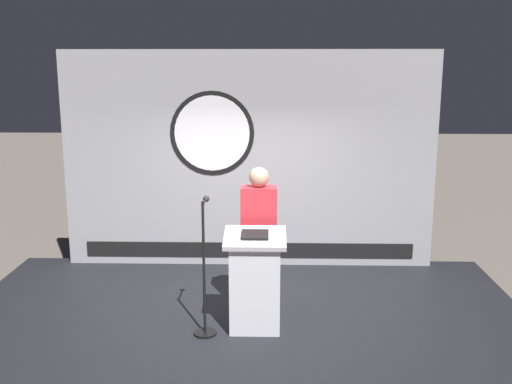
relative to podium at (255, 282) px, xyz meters
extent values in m
plane|color=#6B6056|center=(-0.14, 0.24, -0.83)|extent=(40.00, 40.00, 0.00)
cube|color=black|center=(-0.14, 0.24, -0.68)|extent=(6.40, 4.00, 0.30)
cube|color=#9E9EA3|center=(-0.14, 2.09, 0.94)|extent=(5.04, 0.10, 2.94)
cylinder|color=black|center=(-0.63, 2.04, 1.31)|extent=(1.13, 0.02, 1.13)
cylinder|color=white|center=(-0.63, 2.03, 1.31)|extent=(1.01, 0.02, 1.01)
cube|color=black|center=(-0.14, 2.04, -0.31)|extent=(4.54, 0.02, 0.20)
cube|color=silver|center=(0.00, 0.00, -0.04)|extent=(0.52, 0.40, 0.97)
cube|color=silver|center=(0.00, 0.00, 0.48)|extent=(0.64, 0.50, 0.14)
cube|color=black|center=(0.00, -0.02, 0.52)|extent=(0.28, 0.20, 0.06)
cylinder|color=black|center=(0.03, 0.48, -0.09)|extent=(0.26, 0.26, 0.88)
cube|color=red|center=(0.03, 0.48, 0.63)|extent=(0.40, 0.24, 0.56)
sphere|color=tan|center=(0.03, 0.48, 1.02)|extent=(0.22, 0.22, 0.22)
cylinder|color=black|center=(-0.52, -0.15, -0.52)|extent=(0.24, 0.24, 0.02)
cylinder|color=black|center=(-0.52, -0.15, 0.19)|extent=(0.03, 0.03, 1.42)
cylinder|color=black|center=(-0.52, 0.01, 0.85)|extent=(0.02, 0.32, 0.02)
sphere|color=#262626|center=(-0.52, 0.17, 0.85)|extent=(0.07, 0.07, 0.07)
camera|label=1|loc=(0.16, -5.89, 2.25)|focal=41.83mm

